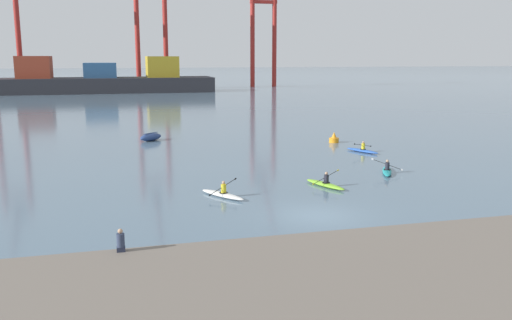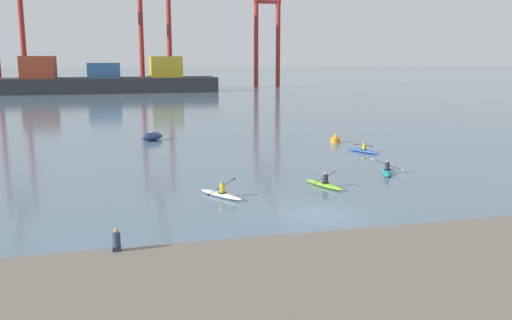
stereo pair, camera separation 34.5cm
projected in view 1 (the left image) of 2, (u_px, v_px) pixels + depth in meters
ground_plane at (318, 216)px, 27.72m from camera, size 800.00×800.00×0.00m
container_barge at (101, 80)px, 123.74m from camera, size 50.43×11.08×8.16m
gantry_crane_west at (2, 8)px, 122.89m from camera, size 6.98×16.54×36.22m
gantry_crane_west_mid at (151, 11)px, 135.46m from camera, size 8.15×17.54×40.00m
gantry_crane_east_mid at (264, 18)px, 145.59m from camera, size 7.32×17.06×38.61m
capsized_dinghy at (151, 137)px, 52.61m from camera, size 2.67×2.56×0.76m
channel_buoy at (334, 139)px, 51.46m from camera, size 0.90×0.90×1.00m
kayak_lime at (325, 184)px, 33.96m from camera, size 2.09×3.40×1.00m
kayak_white at (223, 194)px, 31.45m from camera, size 2.30×3.21×0.99m
kayak_teal at (387, 171)px, 37.94m from camera, size 2.05×3.31×1.02m
kayak_blue at (362, 150)px, 46.27m from camera, size 2.09×3.36×0.95m
seated_onlooker at (121, 241)px, 20.75m from camera, size 0.32×0.30×0.90m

